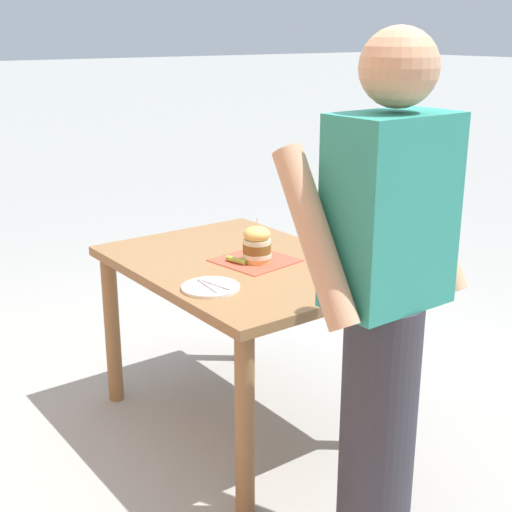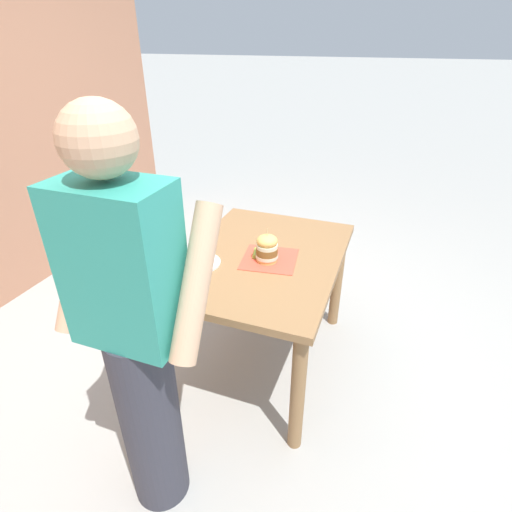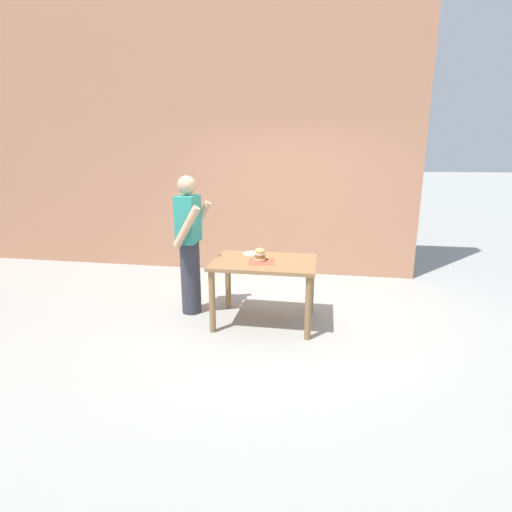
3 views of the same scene
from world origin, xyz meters
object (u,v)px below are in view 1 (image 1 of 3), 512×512
(patio_table, at_px, (242,288))
(sandwich, at_px, (257,244))
(pickle_spear, at_px, (236,260))
(side_plate_with_forks, at_px, (211,287))
(diner_across_table, at_px, (384,307))

(patio_table, distance_m, sandwich, 0.21)
(pickle_spear, bearing_deg, patio_table, -161.97)
(patio_table, xyz_separation_m, sandwich, (-0.04, 0.05, 0.20))
(side_plate_with_forks, bearing_deg, pickle_spear, -142.98)
(side_plate_with_forks, bearing_deg, patio_table, -145.04)
(patio_table, distance_m, diner_across_table, 0.99)
(sandwich, relative_size, pickle_spear, 1.95)
(sandwich, bearing_deg, pickle_spear, -24.37)
(pickle_spear, relative_size, side_plate_with_forks, 0.44)
(sandwich, relative_size, diner_across_table, 0.11)
(patio_table, xyz_separation_m, pickle_spear, (0.04, 0.01, 0.13))
(side_plate_with_forks, bearing_deg, diner_across_table, 100.36)
(patio_table, bearing_deg, pickle_spear, 18.03)
(patio_table, relative_size, sandwich, 6.21)
(sandwich, xyz_separation_m, diner_across_table, (0.19, 0.89, 0.05))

